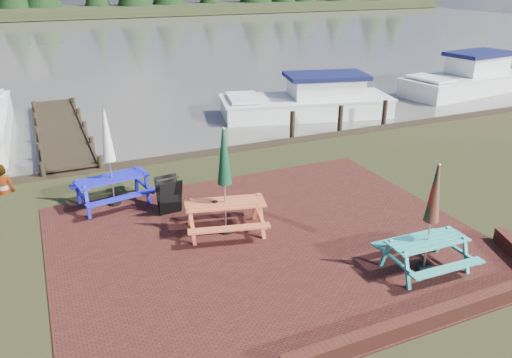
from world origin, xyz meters
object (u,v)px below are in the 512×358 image
object	(u,v)px
jetty	(61,130)
boat_far	(467,80)
picnic_table_blue	(111,173)
chalkboard	(169,195)
picnic_table_red	(225,198)
picnic_table_teal	(428,235)
boat_near	(310,103)

from	to	relation	value
jetty	boat_far	xyz separation A→B (m)	(19.03, -0.48, 0.33)
jetty	boat_far	world-z (taller)	boat_far
picnic_table_blue	chalkboard	xyz separation A→B (m)	(1.16, -1.05, -0.38)
picnic_table_red	jetty	size ratio (longest dim) A/B	0.27
picnic_table_red	chalkboard	distance (m)	1.75
picnic_table_teal	boat_far	world-z (taller)	picnic_table_teal
boat_near	boat_far	xyz separation A→B (m)	(9.26, 0.56, 0.07)
picnic_table_teal	picnic_table_red	size ratio (longest dim) A/B	0.91
picnic_table_teal	jetty	distance (m)	13.80
picnic_table_red	picnic_table_blue	size ratio (longest dim) A/B	1.00
picnic_table_blue	picnic_table_teal	bearing A→B (deg)	-57.72
picnic_table_teal	boat_far	size ratio (longest dim) A/B	0.31
picnic_table_blue	boat_near	distance (m)	10.80
chalkboard	picnic_table_teal	bearing A→B (deg)	-54.52
boat_near	picnic_table_teal	bearing A→B (deg)	174.38
picnic_table_teal	jetty	size ratio (longest dim) A/B	0.24
picnic_table_blue	chalkboard	distance (m)	1.61
boat_near	boat_far	size ratio (longest dim) A/B	1.03
picnic_table_blue	boat_near	bearing A→B (deg)	23.36
chalkboard	boat_near	bearing A→B (deg)	36.25
picnic_table_blue	jetty	world-z (taller)	picnic_table_blue
chalkboard	boat_far	bearing A→B (deg)	18.36
chalkboard	boat_far	distance (m)	18.70
picnic_table_blue	boat_far	size ratio (longest dim) A/B	0.34
chalkboard	jetty	bearing A→B (deg)	97.98
picnic_table_red	picnic_table_blue	world-z (taller)	picnic_table_red
picnic_table_red	boat_far	bearing A→B (deg)	42.60
chalkboard	boat_near	world-z (taller)	boat_near
picnic_table_teal	picnic_table_blue	bearing A→B (deg)	134.11
jetty	boat_near	xyz separation A→B (m)	(9.76, -1.04, 0.26)
picnic_table_red	boat_near	distance (m)	10.95
picnic_table_blue	boat_far	xyz separation A→B (m)	(18.27, 6.50, -0.40)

